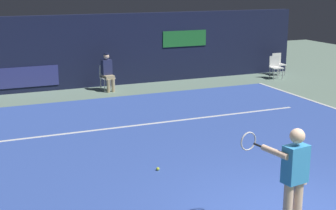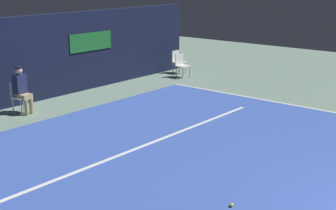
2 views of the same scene
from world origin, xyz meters
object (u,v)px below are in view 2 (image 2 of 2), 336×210
Objects in this scene: courtside_chair_near at (182,64)px; courtside_chair_far at (178,60)px; line_judge_on_chair at (22,90)px; tennis_ball at (232,205)px.

courtside_chair_near is 1.00× the size of courtside_chair_far.
line_judge_on_chair reaches higher than courtside_chair_far.
courtside_chair_far is (7.24, 0.20, -0.18)m from line_judge_on_chair.
line_judge_on_chair reaches higher than courtside_chair_near.
courtside_chair_far is at bearing 1.61° from line_judge_on_chair.
tennis_ball is at bearing -137.43° from courtside_chair_near.
line_judge_on_chair is 19.41× the size of tennis_ball.
courtside_chair_near is 12.94× the size of tennis_ball.
line_judge_on_chair is at bearing -178.39° from courtside_chair_far.
courtside_chair_far is at bearing 48.16° from courtside_chair_near.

